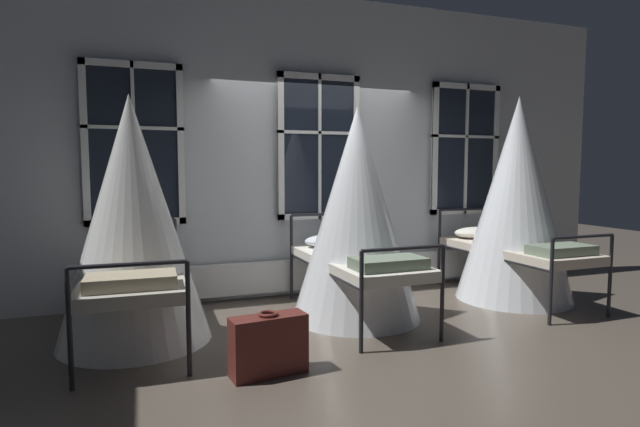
{
  "coord_description": "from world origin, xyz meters",
  "views": [
    {
      "loc": [
        -2.02,
        -4.69,
        1.5
      ],
      "look_at": [
        -0.37,
        -0.08,
        1.07
      ],
      "focal_mm": 28.19,
      "sensor_mm": 36.0,
      "label": 1
    }
  ],
  "objects_px": {
    "cot_third": "(516,201)",
    "cot_first": "(133,222)",
    "suitcase_dark": "(268,345)",
    "cot_second": "(356,216)"
  },
  "relations": [
    {
      "from": "suitcase_dark",
      "to": "cot_second",
      "type": "bearing_deg",
      "value": 35.79
    },
    {
      "from": "cot_second",
      "to": "cot_third",
      "type": "relative_size",
      "value": 0.91
    },
    {
      "from": "cot_third",
      "to": "suitcase_dark",
      "type": "xyz_separation_m",
      "value": [
        -3.21,
        -1.17,
        -0.91
      ]
    },
    {
      "from": "suitcase_dark",
      "to": "cot_first",
      "type": "bearing_deg",
      "value": 122.25
    },
    {
      "from": "cot_third",
      "to": "cot_first",
      "type": "bearing_deg",
      "value": 89.65
    },
    {
      "from": "cot_third",
      "to": "suitcase_dark",
      "type": "distance_m",
      "value": 3.54
    },
    {
      "from": "cot_first",
      "to": "cot_second",
      "type": "relative_size",
      "value": 1.01
    },
    {
      "from": "cot_second",
      "to": "cot_third",
      "type": "xyz_separation_m",
      "value": [
        2.03,
        0.06,
        0.1
      ]
    },
    {
      "from": "cot_second",
      "to": "suitcase_dark",
      "type": "distance_m",
      "value": 1.81
    },
    {
      "from": "cot_second",
      "to": "suitcase_dark",
      "type": "bearing_deg",
      "value": 131.81
    }
  ]
}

